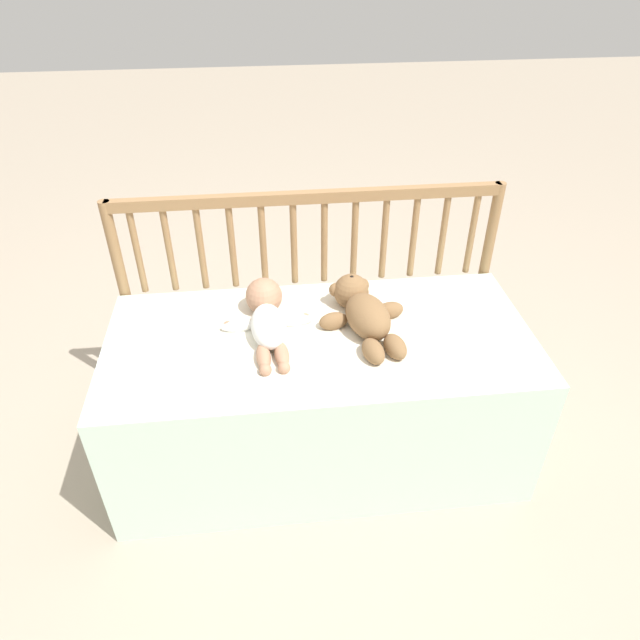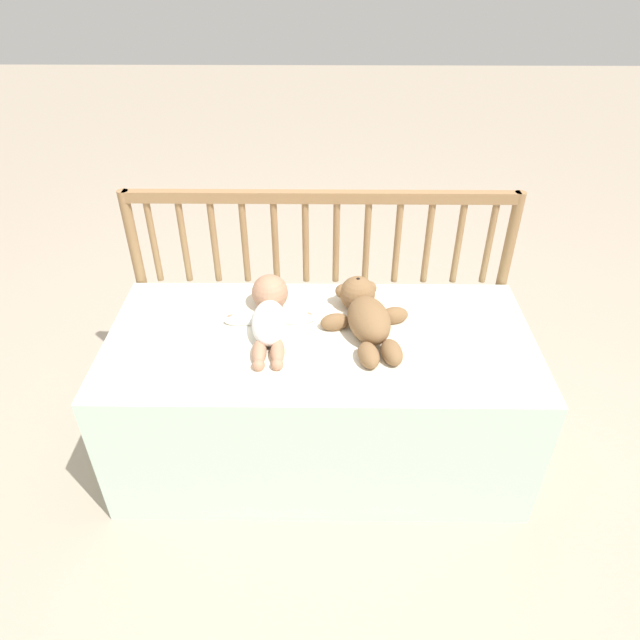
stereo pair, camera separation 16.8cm
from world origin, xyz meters
name	(u,v)px [view 2 (the right image)]	position (x,y,z in m)	size (l,w,h in m)	color
ground_plane	(320,447)	(0.00, 0.00, 0.00)	(12.00, 12.00, 0.00)	tan
crib_mattress	(320,396)	(0.00, 0.00, 0.24)	(1.28, 0.60, 0.49)	silver
crib_rail	(321,255)	(0.00, 0.32, 0.59)	(1.28, 0.04, 0.81)	#997047
blanket	(318,333)	(-0.01, 0.01, 0.49)	(0.77, 0.48, 0.01)	silver
teddy_bear	(366,315)	(0.14, 0.04, 0.54)	(0.28, 0.38, 0.11)	olive
baby	(269,314)	(-0.15, 0.06, 0.53)	(0.28, 0.38, 0.12)	white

